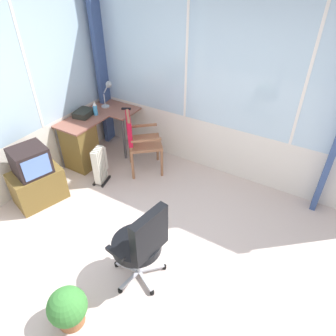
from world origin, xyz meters
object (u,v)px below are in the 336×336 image
(tv_on_stand, at_px, (36,178))
(potted_plant, at_px, (68,308))
(tv_remote, at_px, (126,109))
(office_chair, at_px, (142,242))
(spray_bottle, at_px, (95,109))
(paper_tray, at_px, (84,113))
(wooden_armchair, at_px, (136,136))
(desk, at_px, (82,143))
(desk_lamp, at_px, (109,90))
(space_heater, at_px, (100,165))

(tv_on_stand, xyz_separation_m, potted_plant, (-1.04, -1.63, -0.14))
(tv_remote, relative_size, office_chair, 0.15)
(spray_bottle, height_order, office_chair, office_chair)
(paper_tray, height_order, potted_plant, paper_tray)
(paper_tray, distance_m, wooden_armchair, 0.94)
(desk, relative_size, tv_remote, 8.13)
(potted_plant, bearing_deg, spray_bottle, 35.44)
(tv_on_stand, bearing_deg, potted_plant, -122.48)
(desk_lamp, relative_size, wooden_armchair, 0.44)
(wooden_armchair, bearing_deg, tv_remote, 49.12)
(paper_tray, relative_size, wooden_armchair, 0.32)
(spray_bottle, distance_m, tv_on_stand, 1.39)
(desk, bearing_deg, space_heater, -110.43)
(desk_lamp, bearing_deg, space_heater, -151.40)
(paper_tray, height_order, wooden_armchair, wooden_armchair)
(spray_bottle, distance_m, space_heater, 0.91)
(spray_bottle, bearing_deg, space_heater, -138.16)
(desk_lamp, distance_m, spray_bottle, 0.42)
(tv_remote, relative_size, spray_bottle, 0.69)
(wooden_armchair, bearing_deg, desk, 110.37)
(desk, distance_m, tv_remote, 0.89)
(desk_lamp, bearing_deg, office_chair, -134.65)
(desk, bearing_deg, tv_remote, -23.64)
(tv_remote, xyz_separation_m, tv_on_stand, (-1.71, 0.24, -0.38))
(wooden_armchair, xyz_separation_m, space_heater, (-0.51, 0.30, -0.32))
(desk, bearing_deg, wooden_armchair, -69.63)
(space_heater, relative_size, potted_plant, 1.32)
(office_chair, bearing_deg, desk, 58.23)
(paper_tray, height_order, office_chair, office_chair)
(desk, relative_size, tv_on_stand, 1.45)
(spray_bottle, bearing_deg, office_chair, -128.88)
(paper_tray, distance_m, space_heater, 0.90)
(spray_bottle, bearing_deg, tv_remote, -35.04)
(desk_lamp, xyz_separation_m, space_heater, (-0.92, -0.50, -0.73))
(desk, bearing_deg, desk_lamp, -2.29)
(office_chair, bearing_deg, space_heater, 54.78)
(wooden_armchair, xyz_separation_m, potted_plant, (-2.31, -0.88, -0.38))
(office_chair, distance_m, space_heater, 1.87)
(office_chair, bearing_deg, spray_bottle, 51.12)
(potted_plant, bearing_deg, desk_lamp, 31.76)
(spray_bottle, distance_m, wooden_armchair, 0.82)
(paper_tray, xyz_separation_m, potted_plant, (-2.23, -1.81, -0.56))
(tv_on_stand, bearing_deg, space_heater, -29.92)
(paper_tray, relative_size, potted_plant, 0.69)
(wooden_armchair, height_order, office_chair, office_chair)
(desk, distance_m, desk_lamp, 0.95)
(tv_remote, xyz_separation_m, space_heater, (-0.94, -0.20, -0.46))
(desk, relative_size, potted_plant, 2.80)
(spray_bottle, height_order, potted_plant, spray_bottle)
(wooden_armchair, bearing_deg, desk_lamp, 62.85)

